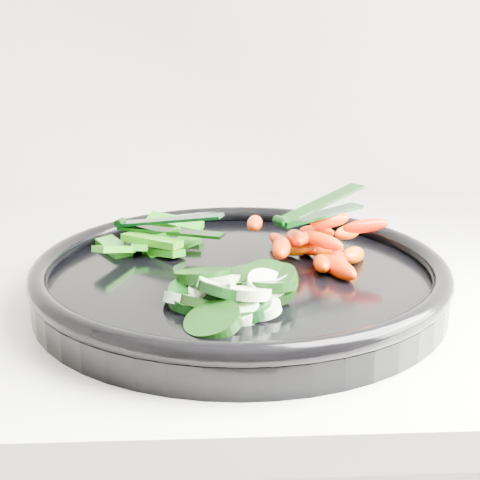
{
  "coord_description": "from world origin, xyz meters",
  "views": [
    {
      "loc": [
        0.14,
        1.04,
        1.16
      ],
      "look_at": [
        0.16,
        1.61,
        0.99
      ],
      "focal_mm": 50.0,
      "sensor_mm": 36.0,
      "label": 1
    }
  ],
  "objects": [
    {
      "name": "carrot_pile",
      "position": [
        0.24,
        1.64,
        0.97
      ],
      "size": [
        0.14,
        0.16,
        0.05
      ],
      "color": "#F42400",
      "rests_on": "veggie_tray"
    },
    {
      "name": "veggie_tray",
      "position": [
        0.16,
        1.61,
        0.95
      ],
      "size": [
        0.48,
        0.48,
        0.04
      ],
      "color": "black",
      "rests_on": "counter"
    },
    {
      "name": "tong_pepper",
      "position": [
        0.09,
        1.68,
        0.98
      ],
      "size": [
        0.11,
        0.05,
        0.02
      ],
      "color": "black",
      "rests_on": "pepper_pile"
    },
    {
      "name": "tong_carrot",
      "position": [
        0.24,
        1.65,
        1.0
      ],
      "size": [
        0.1,
        0.08,
        0.02
      ],
      "color": "black",
      "rests_on": "carrot_pile"
    },
    {
      "name": "pepper_pile",
      "position": [
        0.08,
        1.68,
        0.96
      ],
      "size": [
        0.11,
        0.13,
        0.03
      ],
      "color": "#0B740F",
      "rests_on": "veggie_tray"
    },
    {
      "name": "cucumber_pile",
      "position": [
        0.15,
        1.54,
        0.96
      ],
      "size": [
        0.12,
        0.13,
        0.04
      ],
      "color": "black",
      "rests_on": "veggie_tray"
    }
  ]
}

